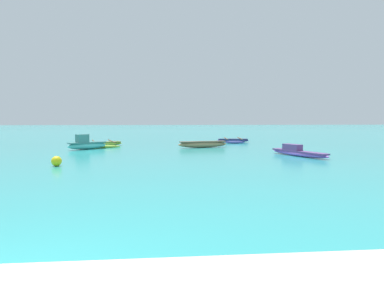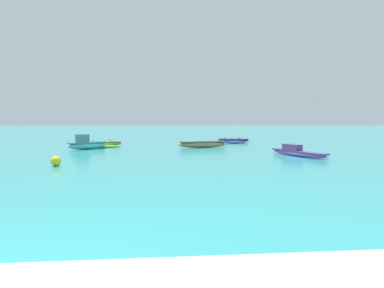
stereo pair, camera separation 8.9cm
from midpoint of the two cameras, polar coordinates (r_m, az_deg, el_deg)
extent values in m
ellipsoid|color=tan|center=(23.87, 1.69, -0.06)|extent=(3.58, 1.22, 0.45)
cube|color=brown|center=(23.86, 1.70, 0.39)|extent=(3.29, 1.15, 0.08)
ellipsoid|color=#484A98|center=(29.56, 6.75, 0.58)|extent=(2.76, 0.79, 0.32)
cube|color=navy|center=(29.56, 6.75, 0.81)|extent=(2.54, 0.75, 0.08)
cylinder|color=brown|center=(29.63, 7.93, 0.92)|extent=(0.38, 3.09, 0.07)
cylinder|color=brown|center=(29.49, 5.57, 0.93)|extent=(0.38, 3.09, 0.07)
ellipsoid|color=#484A98|center=(31.10, 6.42, 0.65)|extent=(1.60, 0.36, 0.20)
ellipsoid|color=#484A98|center=(28.03, 7.10, 0.27)|extent=(1.60, 0.36, 0.20)
ellipsoid|color=#A059C9|center=(19.12, 17.26, -1.52)|extent=(1.91, 4.01, 0.29)
cube|color=#643E7B|center=(19.11, 17.27, -1.21)|extent=(1.78, 3.69, 0.08)
cube|color=#643E7B|center=(19.47, 16.26, -0.50)|extent=(0.82, 1.23, 0.32)
ellipsoid|color=#C0D647|center=(26.21, -14.70, 0.04)|extent=(2.84, 1.38, 0.33)
cube|color=olive|center=(26.21, -14.71, 0.31)|extent=(2.62, 1.30, 0.08)
cylinder|color=brown|center=(26.28, -13.36, 0.47)|extent=(1.08, 3.69, 0.07)
cylinder|color=brown|center=(26.14, -16.06, 0.41)|extent=(1.08, 3.69, 0.07)
ellipsoid|color=#C0D647|center=(28.11, -15.12, 0.17)|extent=(1.89, 0.70, 0.20)
ellipsoid|color=#C0D647|center=(24.33, -14.22, -0.40)|extent=(1.89, 0.70, 0.20)
ellipsoid|color=#5ECFC9|center=(23.62, -17.17, -0.26)|extent=(2.49, 2.11, 0.48)
cube|color=teal|center=(23.60, -17.18, 0.22)|extent=(2.30, 1.96, 0.08)
cube|color=teal|center=(23.44, -17.93, 0.91)|extent=(0.91, 0.86, 0.52)
sphere|color=yellow|center=(15.49, -21.80, -2.66)|extent=(0.43, 0.43, 0.43)
camera|label=1|loc=(0.04, -90.11, -0.01)|focal=32.00mm
camera|label=2|loc=(0.04, 89.89, 0.01)|focal=32.00mm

